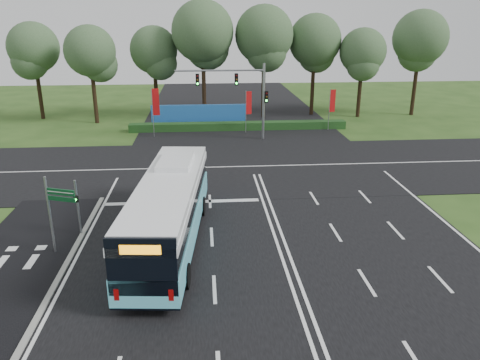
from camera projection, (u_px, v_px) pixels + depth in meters
name	position (u px, v px, depth m)	size (l,w,h in m)	color
ground	(274.00, 235.00, 24.71)	(120.00, 120.00, 0.00)	#284818
road_main	(274.00, 235.00, 24.71)	(20.00, 120.00, 0.04)	black
road_cross	(251.00, 167.00, 36.00)	(120.00, 14.00, 0.05)	black
bike_path	(8.00, 274.00, 20.94)	(5.00, 18.00, 0.06)	black
kerb_strip	(63.00, 271.00, 21.11)	(0.25, 18.00, 0.12)	gray
city_bus	(169.00, 210.00, 23.19)	(3.86, 13.08, 3.70)	#68DDF2
pedestrian_signal	(78.00, 206.00, 24.21)	(0.28, 0.40, 3.05)	gray
street_sign	(55.00, 206.00, 22.02)	(1.46, 0.58, 3.92)	gray
banner_flag_left	(155.00, 105.00, 44.05)	(0.70, 0.12, 4.72)	gray
banner_flag_mid	(248.00, 105.00, 45.77)	(0.61, 0.20, 4.19)	gray
banner_flag_right	(332.00, 103.00, 46.87)	(0.62, 0.13, 4.19)	gray
traffic_light_gantry	(244.00, 90.00, 42.48)	(8.41, 0.28, 7.00)	gray
hedge	(239.00, 126.00, 47.64)	(22.00, 1.20, 0.80)	#163C16
blue_hoarding	(199.00, 115.00, 49.46)	(10.00, 0.30, 2.20)	#205DAD
eucalyptus_row	(242.00, 41.00, 50.96)	(48.46, 8.23, 12.78)	black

